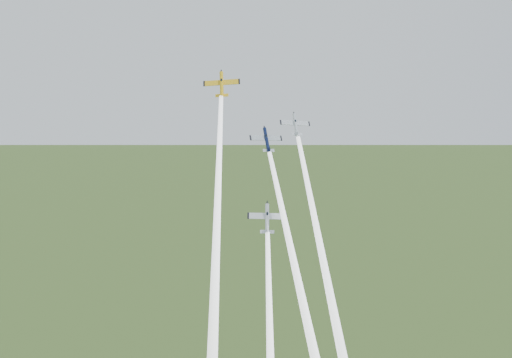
# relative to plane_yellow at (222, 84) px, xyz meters

# --- Properties ---
(plane_yellow) EXTENTS (8.93, 6.18, 7.98)m
(plane_yellow) POSITION_rel_plane_yellow_xyz_m (0.00, 0.00, 0.00)
(plane_yellow) COLOR yellow
(smoke_trail_yellow) EXTENTS (3.90, 38.01, 52.50)m
(smoke_trail_yellow) POSITION_rel_plane_yellow_xyz_m (0.93, -19.93, -28.25)
(smoke_trail_yellow) COLOR white
(plane_navy) EXTENTS (8.66, 7.77, 7.10)m
(plane_navy) POSITION_rel_plane_yellow_xyz_m (10.33, -5.02, -11.89)
(plane_navy) COLOR #0D1639
(smoke_trail_navy) EXTENTS (14.91, 32.55, 47.30)m
(smoke_trail_navy) POSITION_rel_plane_yellow_xyz_m (17.16, -21.79, -37.54)
(smoke_trail_navy) COLOR white
(plane_silver_right) EXTENTS (7.77, 6.89, 6.71)m
(plane_silver_right) POSITION_rel_plane_yellow_xyz_m (16.62, -3.21, -8.70)
(plane_silver_right) COLOR silver
(smoke_trail_silver_right) EXTENTS (14.09, 37.17, 53.19)m
(smoke_trail_silver_right) POSITION_rel_plane_yellow_xyz_m (22.96, -22.38, -37.29)
(smoke_trail_silver_right) COLOR white
(plane_silver_low) EXTENTS (8.72, 6.58, 7.84)m
(plane_silver_low) POSITION_rel_plane_yellow_xyz_m (10.81, -12.61, -27.78)
(plane_silver_low) COLOR silver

